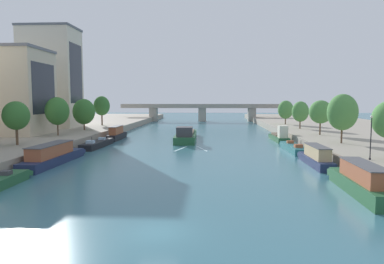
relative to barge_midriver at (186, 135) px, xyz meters
The scene contains 24 objects.
ground_plane 49.91m from the barge_midriver, 88.02° to the right, with size 400.00×400.00×0.00m, color #386B7A.
quay_left 35.12m from the barge_midriver, behind, with size 36.00×170.00×1.65m, color gray.
quay_right 38.54m from the barge_midriver, ahead, with size 36.00×170.00×1.65m, color gray.
barge_midriver is the anchor object (origin of this frame).
wake_behind_barge 13.00m from the barge_midriver, 82.00° to the right, with size 5.60×5.95×0.03m.
moored_boat_left_far 31.31m from the barge_midriver, 118.53° to the right, with size 2.87×14.70×2.67m.
moored_boat_left_downstream 18.31m from the barge_midriver, 142.43° to the right, with size 2.65×12.01×2.13m.
moored_boat_left_upstream 14.26m from the barge_midriver, behind, with size 1.85×10.56×2.79m.
moored_boat_right_lone 44.02m from the barge_midriver, 65.90° to the right, with size 2.53×12.16×2.80m.
moored_boat_right_near 32.16m from the barge_midriver, 55.81° to the right, with size 1.92×10.80×2.54m.
moored_boat_right_upstream 23.07m from the barge_midriver, 38.33° to the right, with size 2.22×11.42×2.10m.
moored_boat_right_second 18.52m from the barge_midriver, ahead, with size 2.44×10.83×3.25m.
tree_left_second 31.85m from the barge_midriver, 136.60° to the right, with size 3.74×3.74×6.29m.
tree_left_nearest 24.74m from the barge_midriver, 160.47° to the right, with size 4.26×4.26×6.97m.
tree_left_midway 22.80m from the barge_midriver, behind, with size 4.64×4.64×6.65m.
tree_left_by_lamp 29.23m from the barge_midriver, 142.11° to the left, with size 4.04×4.04×7.38m.
tree_right_distant 30.37m from the barge_midriver, 34.75° to the right, with size 4.41×4.41×7.35m.
tree_right_by_lamp 26.04m from the barge_midriver, ahead, with size 4.13×4.13×6.39m.
tree_right_nearest 27.24m from the barge_midriver, 21.32° to the left, with size 3.71×3.71×6.13m.
tree_right_past_mid 34.28m from the barge_midriver, 43.62° to the left, with size 4.01×4.01×6.26m.
lamppost_right_bank 39.09m from the barge_midriver, 55.15° to the right, with size 0.28×0.28×4.82m.
building_left_middle 34.20m from the barge_midriver, 169.16° to the right, with size 13.31×11.49×16.03m.
building_left_tall 36.46m from the barge_midriver, 161.18° to the left, with size 12.39×9.45×23.28m.
bridge_far 62.41m from the barge_midriver, 88.41° to the left, with size 60.95×4.40×6.49m.
Camera 1 is at (3.29, -21.05, 8.17)m, focal length 33.19 mm.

